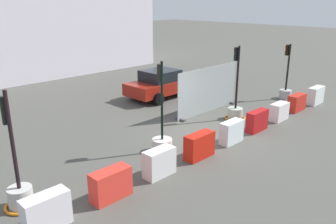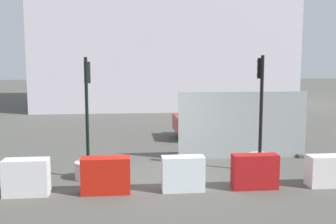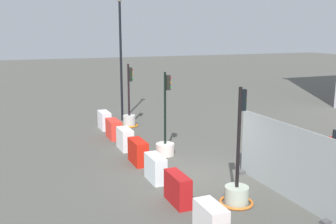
# 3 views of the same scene
# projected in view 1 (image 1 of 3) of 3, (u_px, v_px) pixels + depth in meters

# --- Properties ---
(ground_plane) EXTENTS (120.00, 120.00, 0.00)m
(ground_plane) POSITION_uv_depth(u_px,v_px,m) (209.00, 135.00, 13.81)
(ground_plane) COLOR #504F48
(traffic_light_0) EXTENTS (0.87, 0.87, 3.15)m
(traffic_light_0) POSITION_uv_depth(u_px,v_px,m) (19.00, 190.00, 8.87)
(traffic_light_0) COLOR beige
(traffic_light_0) RESTS_ON ground_plane
(traffic_light_1) EXTENTS (0.72, 0.72, 3.23)m
(traffic_light_1) POSITION_uv_depth(u_px,v_px,m) (162.00, 138.00, 12.21)
(traffic_light_1) COLOR silver
(traffic_light_1) RESTS_ON ground_plane
(traffic_light_2) EXTENTS (0.95, 0.95, 3.29)m
(traffic_light_2) POSITION_uv_depth(u_px,v_px,m) (235.00, 109.00, 15.58)
(traffic_light_2) COLOR #AEB9A4
(traffic_light_2) RESTS_ON ground_plane
(traffic_light_3) EXTENTS (0.65, 0.65, 2.96)m
(traffic_light_3) POSITION_uv_depth(u_px,v_px,m) (286.00, 88.00, 18.79)
(traffic_light_3) COLOR #AEADAF
(traffic_light_3) RESTS_ON ground_plane
(construction_barrier_0) EXTENTS (1.10, 0.45, 0.87)m
(construction_barrier_0) POSITION_uv_depth(u_px,v_px,m) (46.00, 212.00, 8.08)
(construction_barrier_0) COLOR silver
(construction_barrier_0) RESTS_ON ground_plane
(construction_barrier_1) EXTENTS (1.13, 0.48, 0.84)m
(construction_barrier_1) POSITION_uv_depth(u_px,v_px,m) (111.00, 184.00, 9.30)
(construction_barrier_1) COLOR red
(construction_barrier_1) RESTS_ON ground_plane
(construction_barrier_2) EXTENTS (1.03, 0.46, 0.86)m
(construction_barrier_2) POSITION_uv_depth(u_px,v_px,m) (159.00, 163.00, 10.52)
(construction_barrier_2) COLOR silver
(construction_barrier_2) RESTS_ON ground_plane
(construction_barrier_3) EXTENTS (1.15, 0.45, 0.87)m
(construction_barrier_3) POSITION_uv_depth(u_px,v_px,m) (199.00, 146.00, 11.73)
(construction_barrier_3) COLOR red
(construction_barrier_3) RESTS_ON ground_plane
(construction_barrier_4) EXTENTS (1.02, 0.41, 0.85)m
(construction_barrier_4) POSITION_uv_depth(u_px,v_px,m) (231.00, 132.00, 12.96)
(construction_barrier_4) COLOR silver
(construction_barrier_4) RESTS_ON ground_plane
(construction_barrier_5) EXTENTS (1.12, 0.38, 0.86)m
(construction_barrier_5) POSITION_uv_depth(u_px,v_px,m) (257.00, 121.00, 14.14)
(construction_barrier_5) COLOR #AD1617
(construction_barrier_5) RESTS_ON ground_plane
(construction_barrier_6) EXTENTS (0.98, 0.47, 0.78)m
(construction_barrier_6) POSITION_uv_depth(u_px,v_px,m) (279.00, 112.00, 15.43)
(construction_barrier_6) COLOR silver
(construction_barrier_6) RESTS_ON ground_plane
(construction_barrier_7) EXTENTS (1.09, 0.45, 0.80)m
(construction_barrier_7) POSITION_uv_depth(u_px,v_px,m) (297.00, 103.00, 16.73)
(construction_barrier_7) COLOR red
(construction_barrier_7) RESTS_ON ground_plane
(construction_barrier_8) EXTENTS (1.12, 0.43, 0.89)m
(construction_barrier_8) POSITION_uv_depth(u_px,v_px,m) (316.00, 95.00, 17.86)
(construction_barrier_8) COLOR white
(construction_barrier_8) RESTS_ON ground_plane
(car_red_compact) EXTENTS (4.45, 2.25, 1.53)m
(car_red_compact) POSITION_uv_depth(u_px,v_px,m) (163.00, 83.00, 19.06)
(car_red_compact) COLOR maroon
(car_red_compact) RESTS_ON ground_plane
(site_fence_panel) EXTENTS (4.21, 0.50, 2.16)m
(site_fence_panel) POSITION_uv_depth(u_px,v_px,m) (208.00, 91.00, 16.43)
(site_fence_panel) COLOR #98A1A1
(site_fence_panel) RESTS_ON ground_plane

